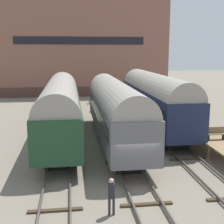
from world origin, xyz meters
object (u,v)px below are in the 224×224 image
(bench, at_px, (216,133))
(person_worker, at_px, (111,193))
(train_car_green, at_px, (61,106))
(train_car_navy, at_px, (155,98))
(train_car_grey, at_px, (115,108))

(bench, relative_size, person_worker, 0.78)
(train_car_green, bearing_deg, train_car_navy, 14.74)
(train_car_green, height_order, person_worker, train_car_green)
(train_car_green, relative_size, bench, 13.39)
(train_car_navy, distance_m, bench, 8.39)
(train_car_navy, relative_size, train_car_green, 0.92)
(person_worker, bearing_deg, bench, 41.31)
(train_car_navy, xyz_separation_m, person_worker, (-6.24, -15.51, -1.94))
(train_car_navy, xyz_separation_m, bench, (2.41, -7.91, -1.43))
(train_car_navy, distance_m, train_car_grey, 5.97)
(train_car_grey, height_order, bench, train_car_grey)
(train_car_navy, height_order, train_car_green, train_car_navy)
(train_car_navy, distance_m, person_worker, 16.83)
(bench, distance_m, person_worker, 11.52)
(train_car_grey, xyz_separation_m, bench, (6.82, -3.90, -1.29))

